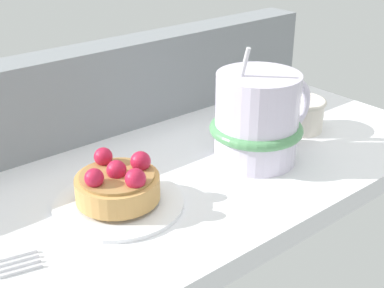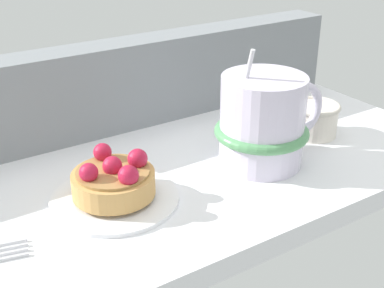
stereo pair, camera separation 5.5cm
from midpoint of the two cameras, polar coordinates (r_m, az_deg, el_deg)
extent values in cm
cube|color=white|center=(59.89, -6.14, -4.12)|extent=(71.89, 33.10, 2.41)
cube|color=gray|center=(68.18, -13.01, 5.49)|extent=(70.46, 5.18, 11.27)
cylinder|color=white|center=(53.76, -10.88, -6.20)|extent=(13.06, 13.06, 0.88)
cylinder|color=white|center=(53.87, -10.86, -6.40)|extent=(7.18, 7.18, 0.44)
cylinder|color=tan|center=(52.94, -11.03, -4.72)|extent=(8.35, 8.35, 2.34)
cylinder|color=#A37942|center=(52.30, -11.15, -3.48)|extent=(7.34, 7.34, 0.30)
sphere|color=#B71938|center=(51.99, -11.21, -2.85)|extent=(1.97, 1.97, 1.97)
sphere|color=#B71938|center=(52.90, -8.57, -1.95)|extent=(2.06, 2.06, 2.06)
sphere|color=#B71938|center=(54.17, -12.33, -1.51)|extent=(1.90, 1.90, 1.90)
sphere|color=#B71938|center=(50.77, -13.63, -3.67)|extent=(1.86, 1.86, 1.86)
sphere|color=#B71938|center=(50.05, -9.30, -3.81)|extent=(2.03, 2.03, 2.03)
cylinder|color=silver|center=(59.75, 4.38, 2.75)|extent=(9.47, 9.47, 10.41)
torus|color=#569960|center=(60.26, 4.34, 1.63)|extent=(10.72, 10.72, 1.20)
torus|color=silver|center=(63.61, 8.15, 4.01)|extent=(6.86, 1.03, 6.86)
cylinder|color=silver|center=(57.08, 2.68, 7.61)|extent=(0.56, 2.01, 5.98)
cube|color=silver|center=(47.57, -21.29, -12.64)|extent=(3.46, 1.05, 0.60)
cube|color=silver|center=(48.16, -21.40, -12.13)|extent=(3.46, 1.05, 0.60)
cube|color=silver|center=(48.76, -21.50, -11.64)|extent=(3.46, 1.05, 0.60)
cube|color=silver|center=(49.36, -21.59, -11.16)|extent=(3.46, 1.05, 0.60)
cylinder|color=silver|center=(69.75, 9.37, 3.02)|extent=(6.04, 6.04, 3.87)
torus|color=beige|center=(69.04, 9.49, 4.50)|extent=(6.52, 6.52, 0.60)
camera|label=1|loc=(0.03, -92.86, -1.38)|focal=49.38mm
camera|label=2|loc=(0.03, 87.14, 1.38)|focal=49.38mm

